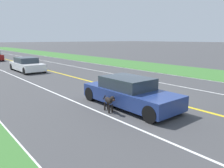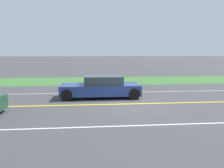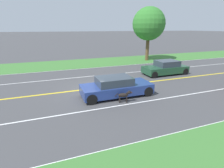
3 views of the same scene
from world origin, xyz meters
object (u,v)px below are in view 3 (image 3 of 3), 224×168
ego_car (116,87)px  roadside_tree_left_near (149,24)px  dog (125,95)px  oncoming_car (165,68)px

ego_car → roadside_tree_left_near: size_ratio=0.67×
dog → oncoming_car: 8.21m
ego_car → oncoming_car: oncoming_car is taller
oncoming_car → dog: bearing=126.4°
roadside_tree_left_near → ego_car: bearing=-39.5°
ego_car → dog: size_ratio=4.37×
ego_car → roadside_tree_left_near: 14.77m
ego_car → dog: 1.24m
dog → ego_car: bearing=-162.1°
dog → roadside_tree_left_near: size_ratio=0.15×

